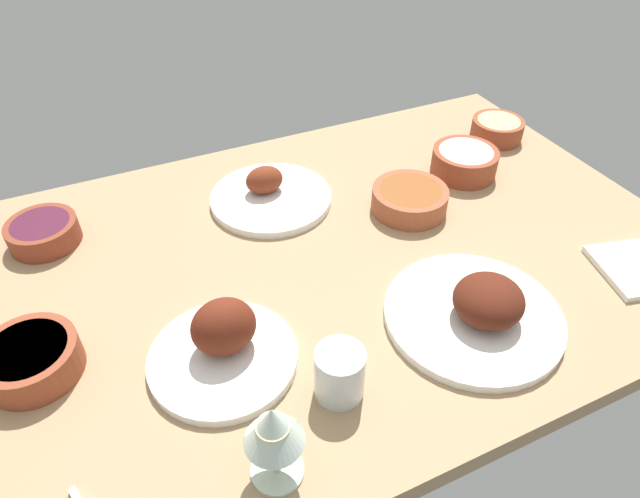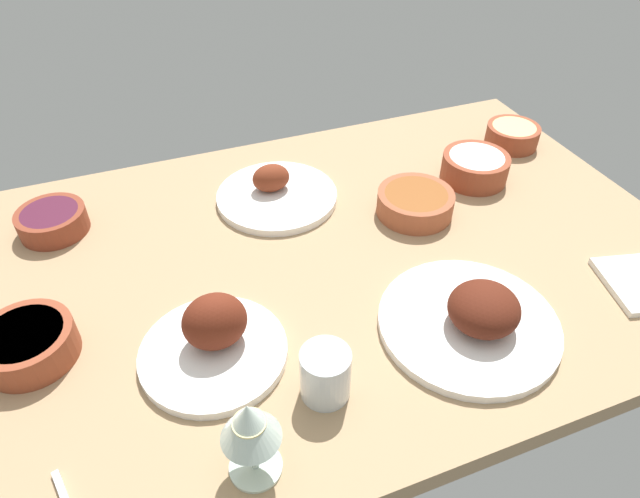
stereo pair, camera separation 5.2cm
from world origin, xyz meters
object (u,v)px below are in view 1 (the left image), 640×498
object	(u,v)px
plate_near_viewer	(223,343)
bowl_pasta	(31,359)
plate_far_side	(270,194)
water_tumbler	(339,373)
bowl_soup	(410,199)
plate_center_main	(479,310)
wine_glass	(273,429)
bowl_potatoes	(497,129)
bowl_onions	(43,232)
bowl_cream	(464,161)

from	to	relation	value
plate_near_viewer	bowl_pasta	size ratio (longest dim) A/B	1.60
plate_far_side	water_tumbler	distance (cm)	49.70
plate_far_side	water_tumbler	xyz separation A→B (cm)	(7.88, 49.00, 2.66)
plate_far_side	bowl_pasta	bearing A→B (deg)	29.14
bowl_soup	water_tumbler	bearing A→B (deg)	45.96
plate_center_main	wine_glass	bearing A→B (deg)	14.95
plate_center_main	bowl_pasta	world-z (taller)	plate_center_main
bowl_soup	wine_glass	xyz separation A→B (cm)	(45.62, 41.77, 7.28)
plate_far_side	bowl_soup	size ratio (longest dim) A/B	1.64
plate_center_main	bowl_potatoes	size ratio (longest dim) A/B	2.34
bowl_soup	bowl_onions	world-z (taller)	bowl_soup
plate_center_main	plate_near_viewer	bearing A→B (deg)	-14.17
bowl_potatoes	plate_near_viewer	bearing A→B (deg)	24.67
plate_center_main	plate_near_viewer	xyz separation A→B (cm)	(39.96, -10.09, 0.70)
plate_far_side	bowl_pasta	distance (cm)	54.76
bowl_onions	bowl_potatoes	distance (cm)	104.42
bowl_onions	wine_glass	distance (cm)	66.57
bowl_soup	bowl_potatoes	world-z (taller)	bowl_potatoes
bowl_pasta	water_tumbler	size ratio (longest dim) A/B	1.71
bowl_pasta	bowl_potatoes	distance (cm)	111.66
bowl_potatoes	plate_center_main	bearing A→B (deg)	48.91
bowl_soup	bowl_potatoes	xyz separation A→B (cm)	(-35.23, -16.23, 0.08)
bowl_soup	water_tumbler	xyz separation A→B (cm)	(32.94, 34.06, 1.54)
bowl_soup	bowl_cream	xyz separation A→B (cm)	(-18.36, -6.61, 0.50)
wine_glass	water_tumbler	size ratio (longest dim) A/B	1.67
plate_center_main	bowl_pasta	size ratio (longest dim) A/B	2.04
bowl_potatoes	wine_glass	size ratio (longest dim) A/B	0.89
bowl_cream	bowl_potatoes	xyz separation A→B (cm)	(-16.87, -9.63, -0.42)
plate_far_side	wine_glass	distance (cm)	60.90
plate_far_side	bowl_onions	world-z (taller)	plate_far_side
plate_near_viewer	plate_far_side	size ratio (longest dim) A/B	0.90
plate_near_viewer	water_tumbler	distance (cm)	18.49
bowl_potatoes	wine_glass	world-z (taller)	wine_glass
bowl_onions	water_tumbler	size ratio (longest dim) A/B	1.57
plate_near_viewer	plate_far_side	world-z (taller)	plate_near_viewer
bowl_potatoes	water_tumbler	size ratio (longest dim) A/B	1.49
bowl_pasta	wine_glass	xyz separation A→B (cm)	(-27.25, 30.05, 7.02)
plate_near_viewer	bowl_potatoes	xyz separation A→B (cm)	(-81.36, -37.38, -0.48)
bowl_soup	bowl_pasta	distance (cm)	73.81
plate_near_viewer	bowl_onions	world-z (taller)	plate_near_viewer
plate_near_viewer	bowl_potatoes	distance (cm)	89.53
water_tumbler	plate_near_viewer	bearing A→B (deg)	-44.41
bowl_soup	bowl_cream	distance (cm)	19.52
plate_near_viewer	bowl_cream	size ratio (longest dim) A/B	1.58
bowl_pasta	wine_glass	distance (cm)	41.17
bowl_soup	water_tumbler	size ratio (longest dim) A/B	1.86
bowl_onions	bowl_cream	world-z (taller)	bowl_cream
bowl_potatoes	water_tumbler	world-z (taller)	water_tumbler
plate_near_viewer	bowl_pasta	world-z (taller)	plate_near_viewer
water_tumbler	plate_far_side	bearing A→B (deg)	-99.13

